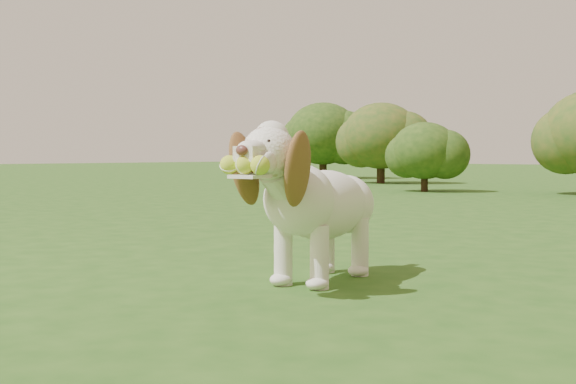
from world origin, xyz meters
The scene contains 5 objects.
ground centered at (0.00, 0.00, 0.00)m, with size 80.00×80.00×0.00m, color #244E16.
dog centered at (-0.08, 0.28, 0.40)m, with size 0.48×1.15×0.75m.
shrub_a centered at (-3.71, 8.01, 0.66)m, with size 1.08×1.08×1.12m.
shrub_e centered at (-6.03, 10.39, 0.98)m, with size 1.61×1.61×1.67m.
shrub_g centered at (-8.83, 12.17, 1.12)m, with size 1.83×1.83×1.90m.
Camera 1 is at (1.95, -2.39, 0.60)m, focal length 45.00 mm.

